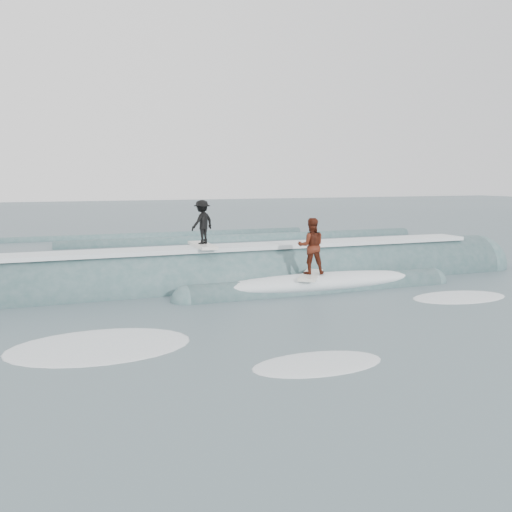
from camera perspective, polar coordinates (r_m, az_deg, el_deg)
name	(u,v)px	position (r m, az deg, el deg)	size (l,w,h in m)	color
ground	(313,316)	(15.50, 5.71, -6.03)	(160.00, 160.00, 0.00)	#3B4B57
breaking_wave	(252,283)	(20.03, -0.35, -2.71)	(22.96, 4.08, 2.60)	#355859
surfer_black	(202,225)	(19.40, -5.40, 3.12)	(1.11, 2.01, 1.59)	silver
surfer_red	(311,249)	(18.53, 5.54, 0.74)	(1.60, 1.95, 1.92)	silver
whitewater	(243,334)	(13.77, -1.31, -7.78)	(14.13, 5.89, 0.10)	white
far_swells	(132,246)	(31.64, -12.30, 0.96)	(38.77, 8.65, 0.80)	#355859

